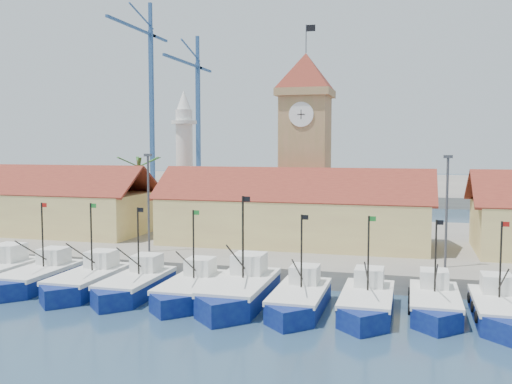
% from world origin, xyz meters
% --- Properties ---
extents(ground, '(400.00, 400.00, 0.00)m').
position_xyz_m(ground, '(0.00, 0.00, 0.00)').
color(ground, '#1B3049').
rests_on(ground, ground).
extents(quay, '(140.00, 32.00, 1.50)m').
position_xyz_m(quay, '(0.00, 24.00, 0.75)').
color(quay, gray).
rests_on(quay, ground).
extents(terminal, '(240.00, 80.00, 2.00)m').
position_xyz_m(terminal, '(0.00, 110.00, 1.00)').
color(terminal, gray).
rests_on(terminal, ground).
extents(boat_1, '(3.43, 9.38, 7.10)m').
position_xyz_m(boat_1, '(-17.33, 2.83, 0.73)').
color(boat_1, navy).
rests_on(boat_1, ground).
extents(boat_2, '(3.48, 9.54, 7.22)m').
position_xyz_m(boat_2, '(-12.75, 2.56, 0.75)').
color(boat_2, navy).
rests_on(boat_2, ground).
extents(boat_3, '(3.37, 9.25, 7.00)m').
position_xyz_m(boat_3, '(-8.71, 2.52, 0.72)').
color(boat_3, navy).
rests_on(boat_3, ground).
extents(boat_4, '(3.35, 9.17, 6.94)m').
position_xyz_m(boat_4, '(-4.19, 2.44, 0.72)').
color(boat_4, navy).
rests_on(boat_4, ground).
extents(boat_5, '(3.91, 10.72, 8.11)m').
position_xyz_m(boat_5, '(-0.42, 2.42, 0.84)').
color(boat_5, navy).
rests_on(boat_5, ground).
extents(boat_6, '(3.35, 9.17, 6.94)m').
position_xyz_m(boat_6, '(4.00, 1.88, 0.72)').
color(boat_6, navy).
rests_on(boat_6, ground).
extents(boat_7, '(3.35, 9.18, 6.95)m').
position_xyz_m(boat_7, '(8.51, 2.24, 0.72)').
color(boat_7, navy).
rests_on(boat_7, ground).
extents(boat_8, '(3.23, 8.84, 6.69)m').
position_xyz_m(boat_8, '(12.91, 3.36, 0.69)').
color(boat_8, navy).
rests_on(boat_8, ground).
extents(boat_9, '(3.28, 8.98, 6.80)m').
position_xyz_m(boat_9, '(16.89, 2.78, 0.70)').
color(boat_9, navy).
rests_on(boat_9, ground).
extents(hall_left, '(31.20, 10.13, 7.61)m').
position_xyz_m(hall_left, '(-32.00, 20.00, 3.99)').
color(hall_left, '#E6D57E').
rests_on(hall_left, quay).
extents(hall_center, '(27.04, 10.13, 7.61)m').
position_xyz_m(hall_center, '(0.00, 20.00, 3.99)').
color(hall_center, '#E6D57E').
rests_on(hall_center, quay).
extents(clock_tower, '(5.80, 5.80, 22.70)m').
position_xyz_m(clock_tower, '(0.00, 26.00, 11.96)').
color(clock_tower, tan).
rests_on(clock_tower, quay).
extents(minaret, '(3.00, 3.00, 16.30)m').
position_xyz_m(minaret, '(-15.00, 28.00, 9.73)').
color(minaret, silver).
rests_on(minaret, quay).
extents(palm_tree, '(5.60, 5.03, 8.39)m').
position_xyz_m(palm_tree, '(-20.00, 26.00, 6.25)').
color(palm_tree, brown).
rests_on(palm_tree, quay).
extents(lamp_posts, '(80.70, 0.25, 9.03)m').
position_xyz_m(lamp_posts, '(0.50, 12.00, 6.48)').
color(lamp_posts, '#3F3F44').
rests_on(lamp_posts, quay).
extents(crane_blue_far, '(1.00, 32.19, 45.78)m').
position_xyz_m(crane_blue_far, '(-54.47, 100.75, 27.35)').
color(crane_blue_far, '#2A4D81').
rests_on(crane_blue_far, terminal).
extents(crane_blue_near, '(1.00, 31.57, 37.91)m').
position_xyz_m(crane_blue_near, '(-43.87, 106.64, 22.95)').
color(crane_blue_near, '#2A4D81').
rests_on(crane_blue_near, terminal).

